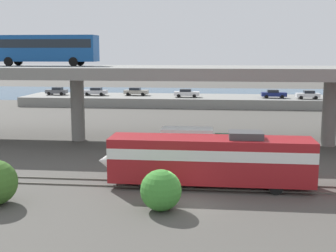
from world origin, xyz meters
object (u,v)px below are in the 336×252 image
(parked_car_2, at_px, (187,93))
(parked_car_1, at_px, (274,94))
(transit_bus_on_overpass, at_px, (44,47))
(service_truck_west, at_px, (197,144))
(parked_car_3, at_px, (308,95))
(parked_car_5, at_px, (95,91))
(parked_car_4, at_px, (57,91))
(train_locomotive, at_px, (200,158))
(parked_car_0, at_px, (136,91))

(parked_car_2, bearing_deg, parked_car_1, 0.87)
(transit_bus_on_overpass, xyz_separation_m, service_truck_west, (17.67, -9.60, -8.69))
(parked_car_2, xyz_separation_m, parked_car_3, (21.50, -0.82, -0.00))
(service_truck_west, height_order, parked_car_5, parked_car_5)
(parked_car_2, distance_m, parked_car_4, 25.30)
(parked_car_3, bearing_deg, parked_car_4, -3.04)
(parked_car_1, bearing_deg, parked_car_5, 177.91)
(transit_bus_on_overpass, bearing_deg, train_locomotive, -43.30)
(parked_car_2, relative_size, parked_car_4, 1.15)
(transit_bus_on_overpass, relative_size, parked_car_1, 2.72)
(transit_bus_on_overpass, distance_m, parked_car_2, 35.72)
(parked_car_5, bearing_deg, parked_car_3, 176.66)
(transit_bus_on_overpass, distance_m, parked_car_5, 34.48)
(parked_car_0, distance_m, parked_car_4, 15.41)
(transit_bus_on_overpass, height_order, parked_car_4, transit_bus_on_overpass)
(transit_bus_on_overpass, xyz_separation_m, parked_car_3, (35.45, 31.10, -7.88))
(parked_car_3, bearing_deg, parked_car_1, -10.36)
(train_locomotive, height_order, parked_car_0, train_locomotive)
(parked_car_0, xyz_separation_m, parked_car_4, (-15.39, -0.71, -0.00))
(parked_car_4, height_order, parked_car_5, same)
(parked_car_0, xyz_separation_m, parked_car_5, (-7.69, -0.92, -0.00))
(train_locomotive, xyz_separation_m, parked_car_0, (-14.14, 51.50, 0.26))
(parked_car_0, bearing_deg, parked_car_3, -5.82)
(parked_car_5, bearing_deg, parked_car_4, -1.53)
(transit_bus_on_overpass, bearing_deg, service_truck_west, -28.51)
(parked_car_2, distance_m, parked_car_5, 17.60)
(parked_car_2, xyz_separation_m, parked_car_4, (-25.24, 1.66, -0.00))
(parked_car_4, bearing_deg, transit_bus_on_overpass, 108.58)
(parked_car_2, bearing_deg, service_truck_west, -84.88)
(parked_car_3, height_order, parked_car_4, same)
(service_truck_west, bearing_deg, train_locomotive, -85.66)
(train_locomotive, xyz_separation_m, parked_car_2, (-4.29, 49.12, 0.26))
(train_locomotive, height_order, parked_car_2, train_locomotive)
(parked_car_1, xyz_separation_m, parked_car_2, (-15.69, -0.24, 0.00))
(parked_car_0, bearing_deg, parked_car_4, -177.35)
(parked_car_0, relative_size, parked_car_1, 1.04)
(parked_car_0, relative_size, parked_car_3, 1.14)
(transit_bus_on_overpass, xyz_separation_m, parked_car_1, (29.65, 32.17, -7.87))
(train_locomotive, distance_m, parked_car_1, 50.66)
(parked_car_0, height_order, parked_car_3, same)
(transit_bus_on_overpass, relative_size, parked_car_3, 2.99)
(parked_car_2, height_order, parked_car_5, same)
(transit_bus_on_overpass, bearing_deg, parked_car_3, 41.26)
(transit_bus_on_overpass, bearing_deg, parked_car_0, 83.18)
(parked_car_2, xyz_separation_m, parked_car_5, (-17.54, 1.45, -0.00))
(parked_car_3, xyz_separation_m, parked_car_5, (-39.04, 2.28, 0.00))
(train_locomotive, relative_size, parked_car_4, 3.90)
(parked_car_1, bearing_deg, service_truck_west, -106.00)
(transit_bus_on_overpass, bearing_deg, parked_car_4, 108.58)
(transit_bus_on_overpass, height_order, parked_car_5, transit_bus_on_overpass)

